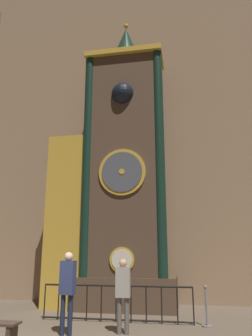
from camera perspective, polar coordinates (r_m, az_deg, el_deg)
The scene contains 6 objects.
cathedral_back_wall at distance 14.19m, azimuth -1.04°, elevation 9.13°, with size 24.00×0.32×15.00m.
clock_tower at distance 11.82m, azimuth -1.96°, elevation -1.81°, with size 4.46×1.84×10.84m.
railing_fence at distance 9.66m, azimuth -1.75°, elevation -22.21°, with size 4.18×0.05×0.95m.
visitor_near at distance 8.28m, azimuth -10.14°, elevation -19.30°, with size 0.36×0.25×1.84m.
visitor_far at distance 8.29m, azimuth -0.51°, elevation -20.23°, with size 0.35×0.24×1.68m.
stanchion_post at distance 9.37m, azimuth 13.90°, elevation -23.34°, with size 0.28×0.28×1.00m.
Camera 1 is at (2.51, -6.35, 1.88)m, focal length 35.00 mm.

